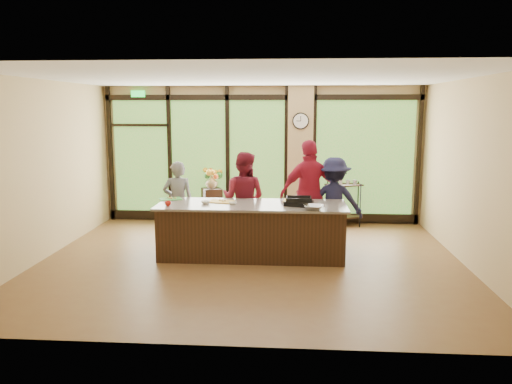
# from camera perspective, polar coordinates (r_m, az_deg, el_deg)

# --- Properties ---
(floor) EXTENTS (7.00, 7.00, 0.00)m
(floor) POSITION_cam_1_polar(r_m,az_deg,el_deg) (8.40, -0.65, -7.94)
(floor) COLOR brown
(floor) RESTS_ON ground
(ceiling) EXTENTS (7.00, 7.00, 0.00)m
(ceiling) POSITION_cam_1_polar(r_m,az_deg,el_deg) (8.02, -0.69, 12.96)
(ceiling) COLOR silver
(ceiling) RESTS_ON back_wall
(back_wall) EXTENTS (7.00, 0.00, 7.00)m
(back_wall) POSITION_cam_1_polar(r_m,az_deg,el_deg) (11.05, 0.63, 4.26)
(back_wall) COLOR tan
(back_wall) RESTS_ON floor
(left_wall) EXTENTS (0.00, 6.00, 6.00)m
(left_wall) POSITION_cam_1_polar(r_m,az_deg,el_deg) (9.06, -23.33, 2.28)
(left_wall) COLOR tan
(left_wall) RESTS_ON floor
(right_wall) EXTENTS (0.00, 6.00, 6.00)m
(right_wall) POSITION_cam_1_polar(r_m,az_deg,el_deg) (8.53, 23.49, 1.86)
(right_wall) COLOR tan
(right_wall) RESTS_ON floor
(window_wall) EXTENTS (6.90, 0.12, 3.00)m
(window_wall) POSITION_cam_1_polar(r_m,az_deg,el_deg) (11.00, 1.47, 3.68)
(window_wall) COLOR tan
(window_wall) RESTS_ON floor
(island_base) EXTENTS (3.10, 1.00, 0.88)m
(island_base) POSITION_cam_1_polar(r_m,az_deg,el_deg) (8.56, -0.48, -4.53)
(island_base) COLOR black
(island_base) RESTS_ON floor
(countertop) EXTENTS (3.20, 1.10, 0.04)m
(countertop) POSITION_cam_1_polar(r_m,az_deg,el_deg) (8.46, -0.49, -1.51)
(countertop) COLOR gray
(countertop) RESTS_ON island_base
(wall_clock) EXTENTS (0.36, 0.04, 0.36)m
(wall_clock) POSITION_cam_1_polar(r_m,az_deg,el_deg) (10.85, 5.13, 8.09)
(wall_clock) COLOR black
(wall_clock) RESTS_ON window_wall
(cook_left) EXTENTS (0.63, 0.48, 1.56)m
(cook_left) POSITION_cam_1_polar(r_m,az_deg,el_deg) (9.47, -8.89, -1.17)
(cook_left) COLOR slate
(cook_left) RESTS_ON floor
(cook_midleft) EXTENTS (0.99, 0.86, 1.74)m
(cook_midleft) POSITION_cam_1_polar(r_m,az_deg,el_deg) (9.23, -1.44, -0.77)
(cook_midleft) COLOR maroon
(cook_midleft) RESTS_ON floor
(cook_midright) EXTENTS (1.24, 0.85, 1.96)m
(cook_midright) POSITION_cam_1_polar(r_m,az_deg,el_deg) (9.19, 6.18, -0.16)
(cook_midright) COLOR maroon
(cook_midright) RESTS_ON floor
(cook_right) EXTENTS (1.10, 0.69, 1.64)m
(cook_right) POSITION_cam_1_polar(r_m,az_deg,el_deg) (9.29, 8.87, -1.11)
(cook_right) COLOR #171733
(cook_right) RESTS_ON floor
(roasting_pan) EXTENTS (0.51, 0.45, 0.07)m
(roasting_pan) POSITION_cam_1_polar(r_m,az_deg,el_deg) (8.35, 4.90, -1.29)
(roasting_pan) COLOR black
(roasting_pan) RESTS_ON countertop
(mixing_bowl) EXTENTS (0.38, 0.38, 0.08)m
(mixing_bowl) POSITION_cam_1_polar(r_m,az_deg,el_deg) (8.03, 6.63, -1.76)
(mixing_bowl) COLOR silver
(mixing_bowl) RESTS_ON countertop
(cutting_board_left) EXTENTS (0.46, 0.41, 0.01)m
(cutting_board_left) POSITION_cam_1_polar(r_m,az_deg,el_deg) (9.02, -9.74, -0.78)
(cutting_board_left) COLOR green
(cutting_board_left) RESTS_ON countertop
(cutting_board_center) EXTENTS (0.46, 0.38, 0.01)m
(cutting_board_center) POSITION_cam_1_polar(r_m,az_deg,el_deg) (8.67, -3.99, -1.09)
(cutting_board_center) COLOR gold
(cutting_board_center) RESTS_ON countertop
(cutting_board_right) EXTENTS (0.42, 0.33, 0.01)m
(cutting_board_right) POSITION_cam_1_polar(r_m,az_deg,el_deg) (8.76, 4.43, -0.99)
(cutting_board_right) COLOR gold
(cutting_board_right) RESTS_ON countertop
(prep_bowl_near) EXTENTS (0.16, 0.16, 0.05)m
(prep_bowl_near) POSITION_cam_1_polar(r_m,az_deg,el_deg) (8.52, -5.80, -1.19)
(prep_bowl_near) COLOR white
(prep_bowl_near) RESTS_ON countertop
(prep_bowl_mid) EXTENTS (0.15, 0.15, 0.04)m
(prep_bowl_mid) POSITION_cam_1_polar(r_m,az_deg,el_deg) (8.43, -2.69, -1.29)
(prep_bowl_mid) COLOR white
(prep_bowl_mid) RESTS_ON countertop
(prep_bowl_far) EXTENTS (0.14, 0.14, 0.03)m
(prep_bowl_far) POSITION_cam_1_polar(r_m,az_deg,el_deg) (8.89, 4.79, -0.78)
(prep_bowl_far) COLOR white
(prep_bowl_far) RESTS_ON countertop
(red_ramekin) EXTENTS (0.11, 0.11, 0.08)m
(red_ramekin) POSITION_cam_1_polar(r_m,az_deg,el_deg) (8.41, -10.02, -1.30)
(red_ramekin) COLOR red
(red_ramekin) RESTS_ON countertop
(flower_stand) EXTENTS (0.52, 0.52, 0.78)m
(flower_stand) POSITION_cam_1_polar(r_m,az_deg,el_deg) (11.08, -5.05, -1.57)
(flower_stand) COLOR black
(flower_stand) RESTS_ON floor
(flower_vase) EXTENTS (0.35, 0.35, 0.29)m
(flower_vase) POSITION_cam_1_polar(r_m,az_deg,el_deg) (10.99, -5.09, 1.16)
(flower_vase) COLOR #998053
(flower_vase) RESTS_ON flower_stand
(bar_cart) EXTENTS (0.84, 0.68, 1.00)m
(bar_cart) POSITION_cam_1_polar(r_m,az_deg,el_deg) (10.96, 9.98, -0.68)
(bar_cart) COLOR black
(bar_cart) RESTS_ON floor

